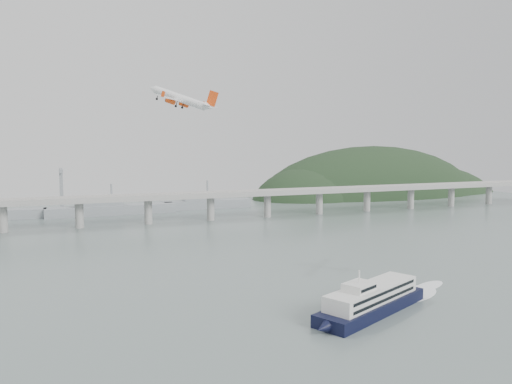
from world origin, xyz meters
name	(u,v)px	position (x,y,z in m)	size (l,w,h in m)	color
ground	(305,288)	(0.00, 0.00, 0.00)	(900.00, 900.00, 0.00)	slate
bridge	(185,200)	(-1.15, 200.00, 17.65)	(800.00, 22.00, 23.90)	#979794
headland	(382,209)	(285.18, 331.75, -19.34)	(365.00, 155.00, 156.00)	black
ferry	(372,300)	(7.27, -36.98, 4.63)	(85.06, 44.51, 17.08)	black
airliner	(181,99)	(-36.50, 64.44, 83.18)	(32.08, 33.69, 16.04)	white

